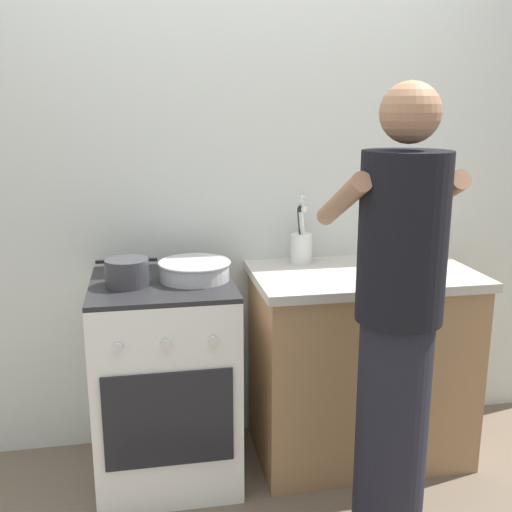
{
  "coord_description": "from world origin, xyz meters",
  "views": [
    {
      "loc": [
        -0.41,
        -2.34,
        1.62
      ],
      "look_at": [
        0.05,
        0.12,
        1.0
      ],
      "focal_mm": 42.48,
      "sensor_mm": 36.0,
      "label": 1
    }
  ],
  "objects_px": {
    "utensil_crock": "(301,244)",
    "oil_bottle": "(410,252)",
    "pot": "(127,272)",
    "mixing_bowl": "(195,269)",
    "person": "(397,330)",
    "spice_bottle": "(382,265)",
    "stove_range": "(166,380)"
  },
  "relations": [
    {
      "from": "utensil_crock",
      "to": "mixing_bowl",
      "type": "bearing_deg",
      "value": -160.11
    },
    {
      "from": "spice_bottle",
      "to": "oil_bottle",
      "type": "bearing_deg",
      "value": 14.62
    },
    {
      "from": "utensil_crock",
      "to": "person",
      "type": "relative_size",
      "value": 0.19
    },
    {
      "from": "spice_bottle",
      "to": "person",
      "type": "distance_m",
      "value": 0.58
    },
    {
      "from": "pot",
      "to": "mixing_bowl",
      "type": "xyz_separation_m",
      "value": [
        0.28,
        0.04,
        -0.01
      ]
    },
    {
      "from": "stove_range",
      "to": "person",
      "type": "distance_m",
      "value": 1.09
    },
    {
      "from": "pot",
      "to": "spice_bottle",
      "type": "bearing_deg",
      "value": -2.02
    },
    {
      "from": "pot",
      "to": "oil_bottle",
      "type": "height_order",
      "value": "oil_bottle"
    },
    {
      "from": "pot",
      "to": "person",
      "type": "xyz_separation_m",
      "value": [
        0.93,
        -0.59,
        -0.1
      ]
    },
    {
      "from": "person",
      "to": "pot",
      "type": "bearing_deg",
      "value": 147.73
    },
    {
      "from": "stove_range",
      "to": "pot",
      "type": "relative_size",
      "value": 3.62
    },
    {
      "from": "spice_bottle",
      "to": "mixing_bowl",
      "type": "bearing_deg",
      "value": 174.41
    },
    {
      "from": "pot",
      "to": "utensil_crock",
      "type": "xyz_separation_m",
      "value": [
        0.8,
        0.23,
        0.04
      ]
    },
    {
      "from": "stove_range",
      "to": "oil_bottle",
      "type": "relative_size",
      "value": 4.22
    },
    {
      "from": "utensil_crock",
      "to": "oil_bottle",
      "type": "bearing_deg",
      "value": -27.31
    },
    {
      "from": "mixing_bowl",
      "to": "oil_bottle",
      "type": "xyz_separation_m",
      "value": [
        0.96,
        -0.04,
        0.04
      ]
    },
    {
      "from": "oil_bottle",
      "to": "person",
      "type": "xyz_separation_m",
      "value": [
        -0.31,
        -0.59,
        -0.13
      ]
    },
    {
      "from": "stove_range",
      "to": "spice_bottle",
      "type": "xyz_separation_m",
      "value": [
        0.95,
        -0.07,
        0.49
      ]
    },
    {
      "from": "oil_bottle",
      "to": "stove_range",
      "type": "bearing_deg",
      "value": 178.26
    },
    {
      "from": "mixing_bowl",
      "to": "oil_bottle",
      "type": "bearing_deg",
      "value": -2.43
    },
    {
      "from": "oil_bottle",
      "to": "person",
      "type": "relative_size",
      "value": 0.13
    },
    {
      "from": "stove_range",
      "to": "person",
      "type": "xyz_separation_m",
      "value": [
        0.79,
        -0.62,
        0.41
      ]
    },
    {
      "from": "mixing_bowl",
      "to": "oil_bottle",
      "type": "relative_size",
      "value": 1.46
    },
    {
      "from": "spice_bottle",
      "to": "person",
      "type": "height_order",
      "value": "person"
    },
    {
      "from": "mixing_bowl",
      "to": "spice_bottle",
      "type": "xyz_separation_m",
      "value": [
        0.81,
        -0.08,
        -0.0
      ]
    },
    {
      "from": "utensil_crock",
      "to": "oil_bottle",
      "type": "relative_size",
      "value": 1.51
    },
    {
      "from": "pot",
      "to": "person",
      "type": "height_order",
      "value": "person"
    },
    {
      "from": "stove_range",
      "to": "pot",
      "type": "height_order",
      "value": "pot"
    },
    {
      "from": "mixing_bowl",
      "to": "spice_bottle",
      "type": "distance_m",
      "value": 0.82
    },
    {
      "from": "utensil_crock",
      "to": "oil_bottle",
      "type": "height_order",
      "value": "utensil_crock"
    },
    {
      "from": "stove_range",
      "to": "pot",
      "type": "distance_m",
      "value": 0.53
    },
    {
      "from": "pot",
      "to": "mixing_bowl",
      "type": "distance_m",
      "value": 0.28
    }
  ]
}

